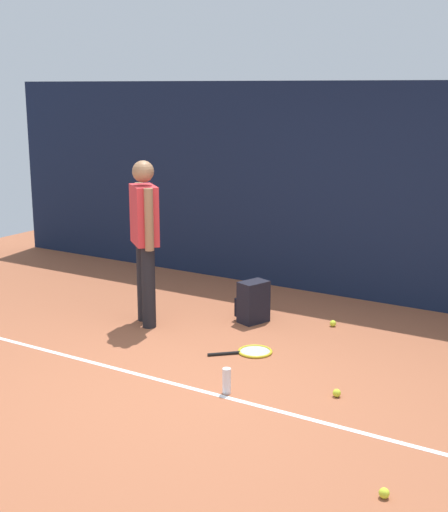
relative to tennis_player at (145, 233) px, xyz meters
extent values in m
plane|color=#9E5638|center=(1.30, -0.96, -0.97)|extent=(12.00, 12.00, 0.00)
cube|color=#141E38|center=(1.30, 2.04, 0.27)|extent=(10.00, 0.10, 2.48)
cube|color=white|center=(1.30, -1.13, -0.96)|extent=(9.00, 0.05, 0.00)
cylinder|color=black|center=(0.09, -0.08, -0.54)|extent=(0.14, 0.14, 0.85)
cylinder|color=black|center=(-0.09, 0.08, -0.54)|extent=(0.14, 0.14, 0.85)
cube|color=red|center=(0.00, 0.00, 0.18)|extent=(0.45, 0.43, 0.60)
sphere|color=#9E704C|center=(0.00, 0.00, 0.62)|extent=(0.22, 0.22, 0.22)
cylinder|color=#9E704C|center=(0.17, -0.14, 0.17)|extent=(0.09, 0.09, 0.62)
cylinder|color=#9E704C|center=(-0.17, 0.14, 0.17)|extent=(0.09, 0.09, 0.62)
cylinder|color=black|center=(1.16, -0.35, -0.95)|extent=(0.24, 0.23, 0.03)
torus|color=gold|center=(1.38, -0.15, -0.95)|extent=(0.46, 0.46, 0.02)
cylinder|color=#B2B2B2|center=(1.38, -0.15, -0.95)|extent=(0.39, 0.39, 0.00)
cube|color=black|center=(0.93, 0.62, -0.75)|extent=(0.29, 0.35, 0.44)
cube|color=black|center=(0.79, 0.67, -0.83)|extent=(0.15, 0.23, 0.20)
sphere|color=#CCE033|center=(1.70, 0.93, -0.93)|extent=(0.07, 0.07, 0.07)
sphere|color=#CCE033|center=(2.41, -0.66, -0.93)|extent=(0.07, 0.07, 0.07)
sphere|color=#CCE033|center=(3.23, -1.85, -0.93)|extent=(0.07, 0.07, 0.07)
cylinder|color=white|center=(1.63, -1.06, -0.86)|extent=(0.07, 0.07, 0.21)
camera|label=1|loc=(4.44, -5.66, 1.46)|focal=50.42mm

